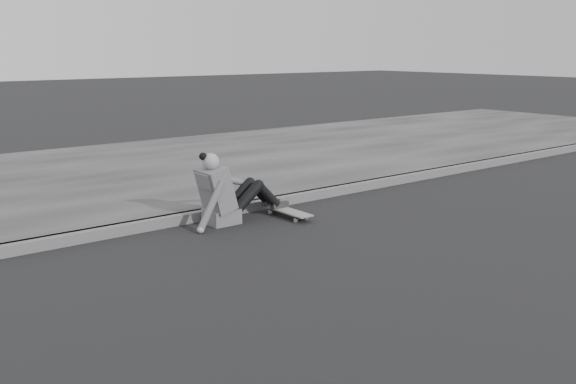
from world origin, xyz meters
TOP-DOWN VIEW (x-y plane):
  - ground at (0.00, 0.00)m, footprint 80.00×80.00m
  - curb at (0.00, 2.58)m, footprint 24.00×0.16m
  - sidewalk at (0.00, 5.60)m, footprint 24.00×6.00m
  - skateboard at (-1.18, 2.04)m, footprint 0.20×0.78m
  - seated_woman at (-1.92, 2.28)m, footprint 1.38×0.46m

SIDE VIEW (x-z plane):
  - ground at x=0.00m, z-range 0.00..0.00m
  - curb at x=0.00m, z-range 0.00..0.12m
  - sidewalk at x=0.00m, z-range 0.00..0.12m
  - skateboard at x=-1.18m, z-range 0.03..0.12m
  - seated_woman at x=-1.92m, z-range -0.08..0.80m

